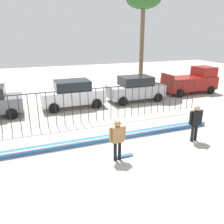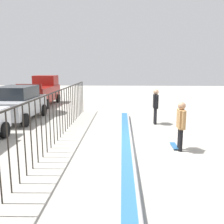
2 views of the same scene
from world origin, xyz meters
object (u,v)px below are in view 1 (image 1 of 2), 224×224
object	(u,v)px
skateboarder	(118,137)
palm_tree_tall	(143,2)
camera_operator	(196,120)
parked_car_white	(73,94)
skateboard	(124,156)
pickup_truck	(192,81)
parked_car_silver	(135,88)

from	to	relation	value
skateboarder	palm_tree_tall	size ratio (longest dim) A/B	0.21
skateboarder	camera_operator	world-z (taller)	camera_operator
parked_car_white	palm_tree_tall	xyz separation A→B (m)	(6.83, 2.86, 6.45)
skateboarder	camera_operator	bearing A→B (deg)	-4.06
parked_car_white	skateboarder	bearing A→B (deg)	-85.12
camera_operator	skateboard	bearing A→B (deg)	20.84
skateboard	parked_car_white	distance (m)	7.86
pickup_truck	palm_tree_tall	world-z (taller)	palm_tree_tall
camera_operator	parked_car_white	xyz separation A→B (m)	(-4.29, 7.57, -0.11)
camera_operator	pickup_truck	bearing A→B (deg)	-110.59
parked_car_silver	pickup_truck	bearing A→B (deg)	7.45
pickup_truck	skateboarder	bearing A→B (deg)	-141.08
skateboarder	pickup_truck	xyz separation A→B (m)	(10.41, 8.34, -0.01)
skateboarder	palm_tree_tall	distance (m)	14.18
camera_operator	parked_car_white	world-z (taller)	parked_car_white
parked_car_silver	pickup_truck	world-z (taller)	pickup_truck
skateboarder	skateboard	size ratio (longest dim) A/B	2.17
parked_car_silver	palm_tree_tall	size ratio (longest dim) A/B	0.51
camera_operator	parked_car_white	size ratio (longest dim) A/B	0.42
skateboard	parked_car_silver	size ratio (longest dim) A/B	0.19
camera_operator	parked_car_white	distance (m)	8.70
camera_operator	pickup_truck	size ratio (longest dim) A/B	0.38
parked_car_white	parked_car_silver	xyz separation A→B (m)	(4.85, -0.11, 0.00)
skateboard	parked_car_silver	xyz separation A→B (m)	(4.33, 7.68, 0.91)
skateboard	parked_car_silver	bearing A→B (deg)	54.83
camera_operator	palm_tree_tall	size ratio (longest dim) A/B	0.21
parked_car_silver	pickup_truck	distance (m)	5.76
skateboard	camera_operator	world-z (taller)	camera_operator
skateboard	pickup_truck	bearing A→B (deg)	33.52
pickup_truck	skateboard	bearing A→B (deg)	-140.53
parked_car_silver	pickup_truck	xyz separation A→B (m)	(5.73, 0.54, 0.06)
skateboarder	pickup_truck	distance (m)	13.34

